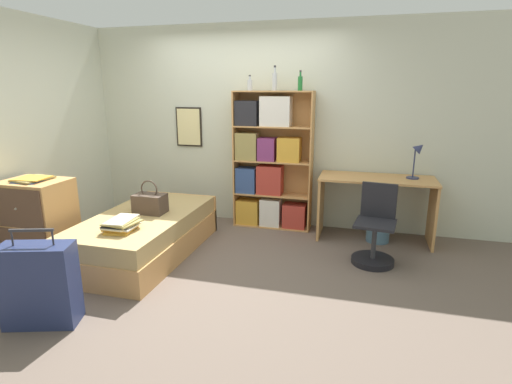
{
  "coord_description": "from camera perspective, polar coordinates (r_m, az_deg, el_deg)",
  "views": [
    {
      "loc": [
        1.56,
        -3.67,
        1.79
      ],
      "look_at": [
        0.5,
        0.19,
        0.75
      ],
      "focal_mm": 28.0,
      "sensor_mm": 36.0,
      "label": 1
    }
  ],
  "objects": [
    {
      "name": "bed",
      "position": [
        4.61,
        -15.48,
        -5.79
      ],
      "size": [
        0.98,
        1.86,
        0.46
      ],
      "color": "tan",
      "rests_on": "ground_plane"
    },
    {
      "name": "bottle_brown",
      "position": [
        5.05,
        2.69,
        15.55
      ],
      "size": [
        0.06,
        0.06,
        0.3
      ],
      "color": "#B7BCC1",
      "rests_on": "bookcase"
    },
    {
      "name": "dresser",
      "position": [
        4.79,
        -28.62,
        -3.66
      ],
      "size": [
        0.65,
        0.52,
        0.87
      ],
      "color": "tan",
      "rests_on": "ground_plane"
    },
    {
      "name": "magazine_pile_on_dresser",
      "position": [
        4.69,
        -29.31,
        1.64
      ],
      "size": [
        0.33,
        0.38,
        0.03
      ],
      "color": "#334C84",
      "rests_on": "dresser"
    },
    {
      "name": "desk_chair",
      "position": [
        4.4,
        16.59,
        -6.31
      ],
      "size": [
        0.45,
        0.45,
        0.83
      ],
      "color": "black",
      "rests_on": "ground_plane"
    },
    {
      "name": "ground_plane",
      "position": [
        4.37,
        -7.11,
        -9.71
      ],
      "size": [
        14.0,
        14.0,
        0.0
      ],
      "primitive_type": "plane",
      "color": "#66564C"
    },
    {
      "name": "wall_back",
      "position": [
        5.4,
        -1.59,
        9.37
      ],
      "size": [
        10.0,
        0.09,
        2.6
      ],
      "color": "beige",
      "rests_on": "ground_plane"
    },
    {
      "name": "handbag",
      "position": [
        4.53,
        -14.9,
        -1.54
      ],
      "size": [
        0.34,
        0.22,
        0.37
      ],
      "color": "#47382D",
      "rests_on": "bed"
    },
    {
      "name": "bottle_clear",
      "position": [
        5.0,
        6.33,
        15.23
      ],
      "size": [
        0.06,
        0.06,
        0.24
      ],
      "color": "#1E6B2D",
      "rests_on": "bookcase"
    },
    {
      "name": "waste_bin",
      "position": [
        5.03,
        17.04,
        -5.15
      ],
      "size": [
        0.27,
        0.27,
        0.29
      ],
      "color": "slate",
      "rests_on": "ground_plane"
    },
    {
      "name": "wall_left",
      "position": [
        5.24,
        -30.04,
        7.27
      ],
      "size": [
        0.06,
        10.0,
        2.6
      ],
      "color": "beige",
      "rests_on": "ground_plane"
    },
    {
      "name": "book_stack_on_bed",
      "position": [
        4.08,
        -18.68,
        -4.45
      ],
      "size": [
        0.32,
        0.37,
        0.11
      ],
      "color": "gold",
      "rests_on": "bed"
    },
    {
      "name": "bookcase",
      "position": [
        5.18,
        1.68,
        3.86
      ],
      "size": [
        1.01,
        0.28,
        1.76
      ],
      "color": "tan",
      "rests_on": "ground_plane"
    },
    {
      "name": "desk_lamp",
      "position": [
        4.95,
        22.15,
        5.09
      ],
      "size": [
        0.19,
        0.14,
        0.44
      ],
      "color": "navy",
      "rests_on": "desk"
    },
    {
      "name": "suitcase",
      "position": [
        3.56,
        -28.53,
        -11.58
      ],
      "size": [
        0.59,
        0.4,
        0.78
      ],
      "color": "navy",
      "rests_on": "ground_plane"
    },
    {
      "name": "bottle_green",
      "position": [
        5.12,
        -0.89,
        15.08
      ],
      "size": [
        0.06,
        0.06,
        0.19
      ],
      "color": "#B7BCC1",
      "rests_on": "bookcase"
    },
    {
      "name": "desk",
      "position": [
        4.97,
        16.73,
        -0.56
      ],
      "size": [
        1.33,
        0.57,
        0.77
      ],
      "color": "tan",
      "rests_on": "ground_plane"
    }
  ]
}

